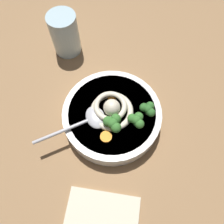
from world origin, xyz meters
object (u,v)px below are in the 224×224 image
Objects in this scene: soup_bowl at (112,116)px; drinking_glass at (65,34)px; noodle_pile at (111,109)px; soup_spoon at (90,120)px; folded_napkin at (101,221)px.

drinking_glass is at bearing -30.49° from soup_bowl.
noodle_pile reaches higher than soup_spoon.
noodle_pile is 26.65cm from drinking_glass.
soup_bowl is at bearing 149.51° from drinking_glass.
soup_bowl is 1.97× the size of drinking_glass.
drinking_glass reaches higher than noodle_pile.
soup_spoon is at bearing 54.76° from soup_bowl.
noodle_pile is at bearing 149.38° from drinking_glass.
noodle_pile is 5.53cm from soup_spoon.
soup_bowl is 3.79cm from noodle_pile.
soup_bowl is 1.53× the size of folded_napkin.
noodle_pile reaches higher than soup_bowl.
folded_napkin is at bearing 73.12° from soup_spoon.
noodle_pile is 24.34cm from folded_napkin.
noodle_pile is at bearing -12.20° from soup_bowl.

